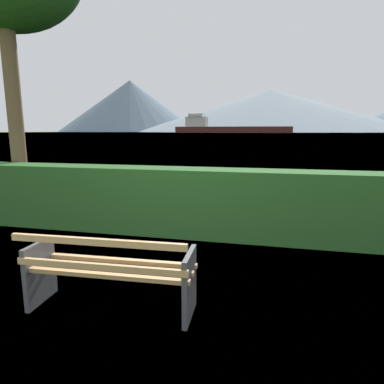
{
  "coord_description": "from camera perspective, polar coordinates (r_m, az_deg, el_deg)",
  "views": [
    {
      "loc": [
        1.54,
        -2.96,
        1.85
      ],
      "look_at": [
        0.0,
        3.67,
        0.58
      ],
      "focal_mm": 30.96,
      "sensor_mm": 36.0,
      "label": 1
    }
  ],
  "objects": [
    {
      "name": "park_bench",
      "position": [
        3.58,
        -14.04,
        -13.22
      ],
      "size": [
        1.76,
        0.64,
        0.87
      ],
      "color": "tan",
      "rests_on": "ground_plane"
    },
    {
      "name": "ground_plane",
      "position": [
        3.81,
        -13.34,
        -18.77
      ],
      "size": [
        1400.0,
        1400.0,
        0.0
      ],
      "primitive_type": "plane",
      "color": "olive"
    },
    {
      "name": "distant_hills",
      "position": [
        565.91,
        14.93,
        13.76
      ],
      "size": [
        763.13,
        420.64,
        88.07
      ],
      "color": "slate",
      "rests_on": "ground_plane"
    },
    {
      "name": "cargo_ship_large",
      "position": [
        298.13,
        5.48,
        11.01
      ],
      "size": [
        101.27,
        14.29,
        16.61
      ],
      "color": "#471E19",
      "rests_on": "water_surface"
    },
    {
      "name": "water_surface",
      "position": [
        310.75,
        13.02,
        9.91
      ],
      "size": [
        620.0,
        620.0,
        0.0
      ],
      "primitive_type": "plane",
      "color": "#6B8EA3",
      "rests_on": "ground_plane"
    },
    {
      "name": "hedge_row",
      "position": [
        5.95,
        -2.24,
        -1.62
      ],
      "size": [
        10.4,
        0.67,
        1.2
      ],
      "primitive_type": "cube",
      "color": "#285B23",
      "rests_on": "ground_plane"
    }
  ]
}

